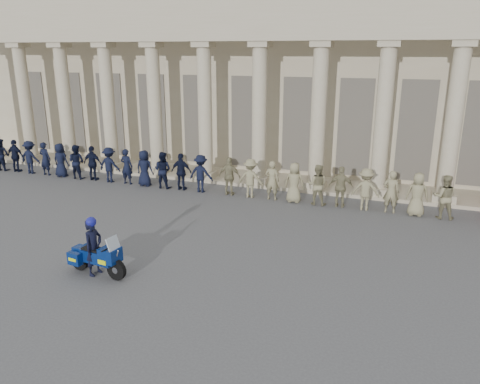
% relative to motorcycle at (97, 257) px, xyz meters
% --- Properties ---
extents(ground, '(90.00, 90.00, 0.00)m').
position_rel_motorcycle_xyz_m(ground, '(2.70, 1.96, -0.53)').
color(ground, '#4A4A4D').
rests_on(ground, ground).
extents(building, '(40.00, 12.50, 9.00)m').
position_rel_motorcycle_xyz_m(building, '(2.70, 16.70, 3.99)').
color(building, tan).
rests_on(building, ground).
extents(officer_rank, '(22.65, 0.62, 1.64)m').
position_rel_motorcycle_xyz_m(officer_rank, '(-1.88, 8.13, 0.29)').
color(officer_rank, black).
rests_on(officer_rank, ground).
extents(motorcycle, '(1.91, 0.83, 1.23)m').
position_rel_motorcycle_xyz_m(motorcycle, '(0.00, 0.00, 0.00)').
color(motorcycle, black).
rests_on(motorcycle, ground).
extents(rider, '(0.44, 0.62, 1.67)m').
position_rel_motorcycle_xyz_m(rider, '(-0.11, 0.01, 0.30)').
color(rider, black).
rests_on(rider, ground).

